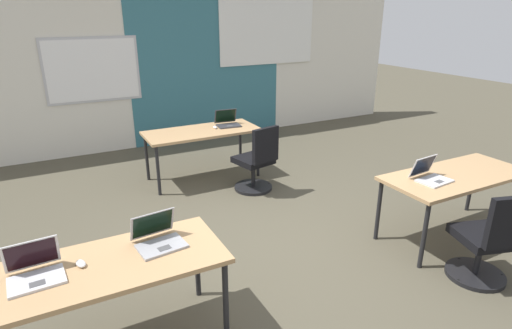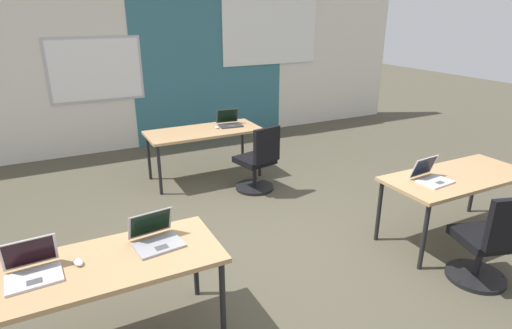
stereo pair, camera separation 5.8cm
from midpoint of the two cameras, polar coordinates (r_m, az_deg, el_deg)
ground_plane at (r=4.41m, az=3.74°, el=-11.42°), size 24.00×24.00×0.00m
back_wall_assembly at (r=7.72m, az=-12.19°, el=13.18°), size 10.00×0.27×2.80m
desk_near_left at (r=3.10m, az=-19.50°, el=-13.39°), size 1.60×0.70×0.72m
desk_near_right at (r=4.82m, az=26.05°, el=-1.98°), size 1.60×0.70×0.72m
desk_far_center at (r=5.98m, az=-6.85°, el=4.13°), size 1.60×0.70×0.72m
laptop_near_left_end at (r=3.08m, az=-27.71°, el=-12.53°), size 0.35×0.31×0.23m
mouse_near_left_end at (r=3.10m, az=-22.57°, el=-12.19°), size 0.08×0.11×0.03m
laptop_near_right_inner at (r=4.51m, az=23.12°, el=-1.50°), size 0.36×0.34×0.23m
chair_near_right_inner at (r=4.26m, az=29.42°, el=-9.72°), size 0.55×0.60×0.92m
laptop_far_right at (r=6.17m, az=-3.36°, el=5.80°), size 0.36×0.34×0.23m
mouse_far_right at (r=6.04m, az=-5.08°, el=5.10°), size 0.07×0.11×0.03m
chair_far_right at (r=5.59m, az=0.56°, el=0.01°), size 0.52×0.58×0.92m
laptop_near_left_inner at (r=3.16m, az=-12.97°, el=-9.66°), size 0.36×0.34×0.23m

